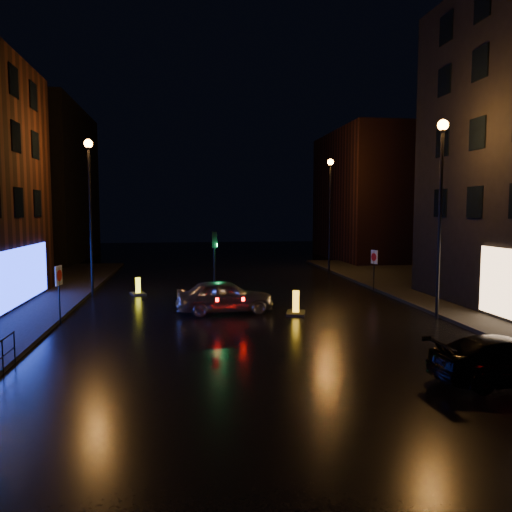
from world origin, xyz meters
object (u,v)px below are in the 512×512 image
object	(u,v)px
traffic_signal	(215,284)
road_sign_left	(59,281)
bollard_near	(296,309)
road_sign_right	(374,261)
dark_sedan	(507,360)
silver_hatchback	(225,296)
bollard_far	(138,291)

from	to	relation	value
traffic_signal	road_sign_left	xyz separation A→B (m)	(-6.70, -6.79, 1.30)
traffic_signal	bollard_near	world-z (taller)	traffic_signal
traffic_signal	road_sign_right	bearing A→B (deg)	-3.56
bollard_near	dark_sedan	bearing A→B (deg)	-52.97
road_sign_left	road_sign_right	xyz separation A→B (m)	(15.79, 6.23, -0.03)
road_sign_left	road_sign_right	distance (m)	16.98
road_sign_right	road_sign_left	bearing A→B (deg)	6.21
silver_hatchback	road_sign_right	xyz separation A→B (m)	(8.96, 4.77, 1.02)
dark_sedan	road_sign_right	xyz separation A→B (m)	(2.19, 15.10, 1.16)
traffic_signal	dark_sedan	xyz separation A→B (m)	(6.91, -15.66, 0.11)
traffic_signal	road_sign_right	distance (m)	9.20
bollard_near	road_sign_right	distance (m)	8.26
traffic_signal	bollard_far	bearing A→B (deg)	176.97
road_sign_left	road_sign_right	size ratio (longest dim) A/B	1.02
dark_sedan	road_sign_left	distance (m)	16.29
bollard_far	silver_hatchback	bearing A→B (deg)	-69.53
dark_sedan	road_sign_left	bearing A→B (deg)	54.35
bollard_near	road_sign_right	bearing A→B (deg)	59.75
road_sign_left	road_sign_right	world-z (taller)	road_sign_left
dark_sedan	bollard_far	size ratio (longest dim) A/B	3.42
silver_hatchback	road_sign_left	bearing A→B (deg)	99.14
dark_sedan	bollard_near	bearing A→B (deg)	18.62
bollard_near	bollard_far	xyz separation A→B (m)	(-7.47, 6.42, -0.03)
bollard_far	bollard_near	bearing A→B (deg)	-58.30
dark_sedan	road_sign_left	size ratio (longest dim) A/B	1.76
silver_hatchback	dark_sedan	bearing A→B (deg)	-149.64
traffic_signal	road_sign_right	xyz separation A→B (m)	(9.10, -0.57, 1.27)
dark_sedan	bollard_near	xyz separation A→B (m)	(-3.67, 9.47, -0.38)
bollard_near	bollard_far	size ratio (longest dim) A/B	1.12
dark_sedan	road_sign_right	size ratio (longest dim) A/B	1.79
bollard_near	road_sign_left	distance (m)	10.08
silver_hatchback	dark_sedan	world-z (taller)	silver_hatchback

